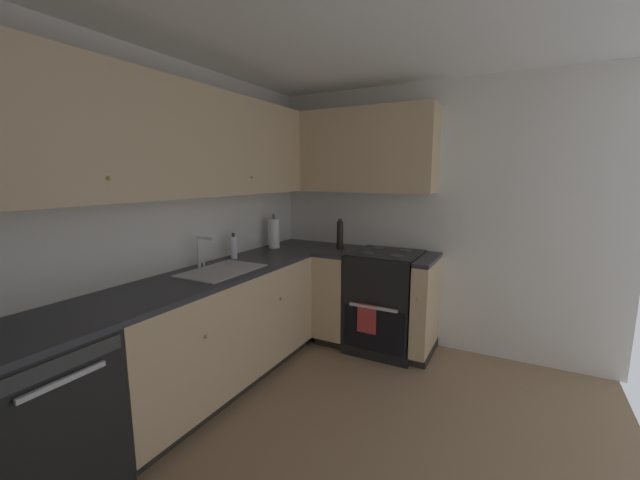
% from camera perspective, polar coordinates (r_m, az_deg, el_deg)
% --- Properties ---
extents(wall_back, '(4.00, 0.05, 2.46)m').
position_cam_1_polar(wall_back, '(2.88, -26.07, 0.68)').
color(wall_back, silver).
rests_on(wall_back, ground_plane).
extents(wall_right, '(0.05, 3.19, 2.46)m').
position_cam_1_polar(wall_right, '(3.74, 16.28, 3.12)').
color(wall_right, silver).
rests_on(wall_right, ground_plane).
extents(dishwasher, '(0.60, 0.63, 0.88)m').
position_cam_1_polar(dishwasher, '(2.45, -36.97, -21.33)').
color(dishwasher, black).
rests_on(dishwasher, ground_plane).
extents(lower_cabinets_back, '(1.89, 0.62, 0.88)m').
position_cam_1_polar(lower_cabinets_back, '(3.10, -15.18, -13.11)').
color(lower_cabinets_back, tan).
rests_on(lower_cabinets_back, ground_plane).
extents(countertop_back, '(3.10, 0.60, 0.03)m').
position_cam_1_polar(countertop_back, '(2.96, -15.56, -4.97)').
color(countertop_back, '#2D2D33').
rests_on(countertop_back, lower_cabinets_back).
extents(lower_cabinets_right, '(0.62, 1.07, 0.88)m').
position_cam_1_polar(lower_cabinets_right, '(3.74, 6.87, -8.88)').
color(lower_cabinets_right, tan).
rests_on(lower_cabinets_right, ground_plane).
extents(countertop_right, '(0.60, 1.07, 0.03)m').
position_cam_1_polar(countertop_right, '(3.62, 7.00, -2.04)').
color(countertop_right, '#2D2D33').
rests_on(countertop_right, lower_cabinets_right).
extents(oven_range, '(0.68, 0.62, 1.07)m').
position_cam_1_polar(oven_range, '(3.69, 9.78, -8.88)').
color(oven_range, black).
rests_on(oven_range, ground_plane).
extents(upper_cabinets_back, '(2.78, 0.34, 0.77)m').
position_cam_1_polar(upper_cabinets_back, '(2.87, -20.79, 13.61)').
color(upper_cabinets_back, tan).
extents(upper_cabinets_right, '(0.32, 1.60, 0.77)m').
position_cam_1_polar(upper_cabinets_right, '(3.77, 4.70, 13.08)').
color(upper_cabinets_right, tan).
extents(sink, '(0.61, 0.40, 0.10)m').
position_cam_1_polar(sink, '(2.98, -14.39, -5.24)').
color(sink, '#B7B7BC').
rests_on(sink, countertop_back).
extents(faucet, '(0.07, 0.16, 0.25)m').
position_cam_1_polar(faucet, '(3.09, -17.37, -1.33)').
color(faucet, silver).
rests_on(faucet, countertop_back).
extents(soap_bottle, '(0.06, 0.06, 0.22)m').
position_cam_1_polar(soap_bottle, '(3.37, -12.76, -1.05)').
color(soap_bottle, silver).
rests_on(soap_bottle, countertop_back).
extents(paper_towel_roll, '(0.11, 0.11, 0.35)m').
position_cam_1_polar(paper_towel_roll, '(3.80, -6.91, 1.00)').
color(paper_towel_roll, white).
rests_on(paper_towel_roll, countertop_back).
extents(oil_bottle, '(0.06, 0.06, 0.30)m').
position_cam_1_polar(oil_bottle, '(3.70, 3.00, 0.75)').
color(oil_bottle, black).
rests_on(oil_bottle, countertop_right).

